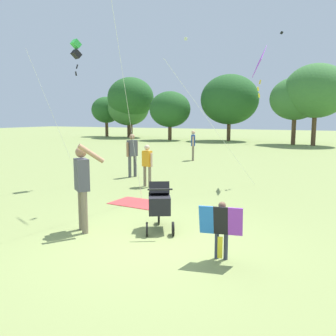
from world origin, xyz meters
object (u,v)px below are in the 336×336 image
(person_adult_flyer, at_px, (82,181))
(person_couple_left, at_px, (147,162))
(stroller, at_px, (159,201))
(person_red_shirt, at_px, (193,143))
(kite_green_novelty, at_px, (258,65))
(person_sitting_far, at_px, (132,152))
(kite_orange_delta, at_px, (76,50))
(child_with_butterfly_kite, at_px, (221,225))
(picnic_blanket, at_px, (139,203))

(person_adult_flyer, distance_m, person_couple_left, 4.83)
(stroller, bearing_deg, person_red_shirt, 108.22)
(person_adult_flyer, relative_size, stroller, 1.69)
(kite_green_novelty, height_order, person_sitting_far, kite_green_novelty)
(person_adult_flyer, xyz_separation_m, kite_orange_delta, (-3.33, 3.97, 3.46))
(kite_orange_delta, xyz_separation_m, person_red_shirt, (0.96, 8.16, -3.57))
(stroller, relative_size, person_sitting_far, 0.65)
(kite_orange_delta, height_order, kite_green_novelty, kite_orange_delta)
(stroller, distance_m, person_couple_left, 4.63)
(child_with_butterfly_kite, height_order, person_couple_left, person_couple_left)
(stroller, bearing_deg, picnic_blanket, 131.09)
(person_adult_flyer, bearing_deg, person_red_shirt, 101.09)
(person_sitting_far, bearing_deg, person_adult_flyer, -67.41)
(kite_green_novelty, relative_size, person_red_shirt, 2.91)
(kite_green_novelty, bearing_deg, person_red_shirt, 128.70)
(kite_green_novelty, relative_size, person_sitting_far, 2.78)
(person_adult_flyer, relative_size, person_sitting_far, 1.09)
(person_sitting_far, bearing_deg, picnic_blanket, -56.61)
(stroller, distance_m, kite_green_novelty, 6.75)
(kite_green_novelty, bearing_deg, picnic_blanket, -119.68)
(kite_orange_delta, height_order, person_couple_left, kite_orange_delta)
(stroller, xyz_separation_m, person_sitting_far, (-3.92, 5.38, 0.39))
(child_with_butterfly_kite, height_order, stroller, stroller)
(person_adult_flyer, bearing_deg, kite_orange_delta, 130.05)
(picnic_blanket, bearing_deg, person_adult_flyer, -85.87)
(kite_orange_delta, distance_m, picnic_blanket, 5.68)
(stroller, relative_size, person_couple_left, 0.77)
(person_red_shirt, xyz_separation_m, person_sitting_far, (-0.18, -5.97, 0.04))
(person_sitting_far, bearing_deg, person_couple_left, -44.80)
(person_adult_flyer, relative_size, kite_green_novelty, 0.39)
(kite_orange_delta, distance_m, kite_green_novelty, 6.03)
(child_with_butterfly_kite, distance_m, kite_orange_delta, 8.54)
(child_with_butterfly_kite, bearing_deg, person_couple_left, 129.85)
(person_adult_flyer, relative_size, kite_orange_delta, 0.38)
(person_sitting_far, bearing_deg, kite_green_novelty, 4.79)
(person_adult_flyer, height_order, stroller, person_adult_flyer)
(child_with_butterfly_kite, height_order, kite_green_novelty, kite_green_novelty)
(kite_green_novelty, distance_m, person_sitting_far, 5.58)
(stroller, bearing_deg, person_couple_left, 122.04)
(kite_green_novelty, distance_m, picnic_blanket, 6.12)
(child_with_butterfly_kite, relative_size, person_sitting_far, 0.58)
(person_sitting_far, bearing_deg, child_with_butterfly_kite, -48.84)
(person_red_shirt, distance_m, person_couple_left, 7.54)
(kite_green_novelty, xyz_separation_m, person_sitting_far, (-4.66, -0.39, -3.05))
(person_sitting_far, bearing_deg, person_red_shirt, 88.24)
(person_couple_left, bearing_deg, person_sitting_far, 135.20)
(child_with_butterfly_kite, relative_size, person_adult_flyer, 0.53)
(kite_green_novelty, relative_size, person_couple_left, 3.30)
(person_sitting_far, xyz_separation_m, person_couple_left, (1.47, -1.46, -0.16))
(person_adult_flyer, xyz_separation_m, kite_green_novelty, (2.09, 6.55, 2.98))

